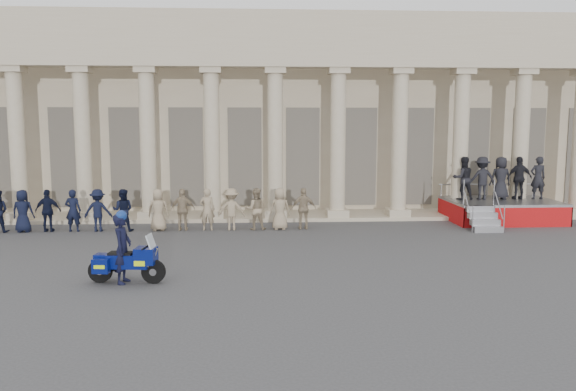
{
  "coord_description": "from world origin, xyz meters",
  "views": [
    {
      "loc": [
        0.54,
        -15.24,
        3.98
      ],
      "look_at": [
        1.58,
        3.63,
        1.6
      ],
      "focal_mm": 35.0,
      "sensor_mm": 36.0,
      "label": 1
    }
  ],
  "objects": [
    {
      "name": "officer_rank",
      "position": [
        -6.4,
        5.93,
        0.8
      ],
      "size": [
        17.93,
        0.6,
        1.59
      ],
      "color": "black",
      "rests_on": "ground"
    },
    {
      "name": "ground",
      "position": [
        0.0,
        0.0,
        0.0
      ],
      "size": [
        90.0,
        90.0,
        0.0
      ],
      "primitive_type": "plane",
      "color": "#3C3C3E",
      "rests_on": "ground"
    },
    {
      "name": "rider",
      "position": [
        -2.86,
        -1.18,
        0.92
      ],
      "size": [
        0.5,
        0.69,
        1.87
      ],
      "rotation": [
        0.0,
        0.0,
        1.46
      ],
      "color": "black",
      "rests_on": "ground"
    },
    {
      "name": "motorcycle",
      "position": [
        -2.76,
        -1.19,
        0.55
      ],
      "size": [
        1.98,
        0.86,
        1.27
      ],
      "rotation": [
        0.0,
        0.0,
        -0.11
      ],
      "color": "black",
      "rests_on": "ground"
    },
    {
      "name": "reviewing_stand",
      "position": [
        10.45,
        7.4,
        1.46
      ],
      "size": [
        4.36,
        4.15,
        2.67
      ],
      "color": "gray",
      "rests_on": "ground"
    },
    {
      "name": "building",
      "position": [
        -0.0,
        14.74,
        4.52
      ],
      "size": [
        40.0,
        12.5,
        9.0
      ],
      "color": "tan",
      "rests_on": "ground"
    }
  ]
}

